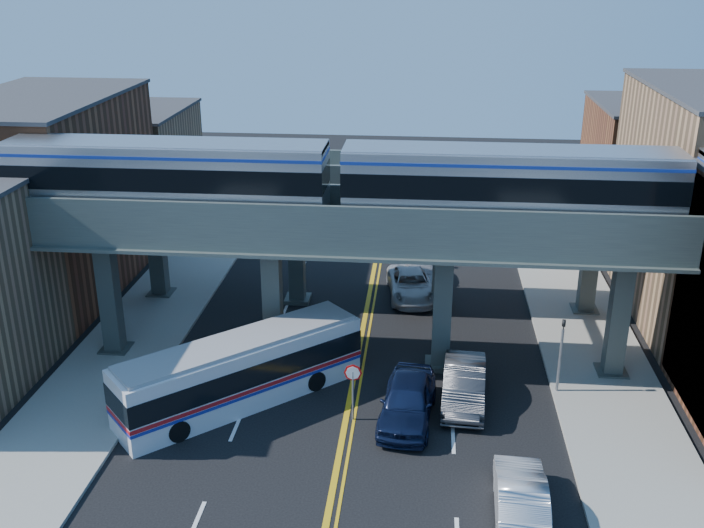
{
  "coord_description": "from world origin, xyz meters",
  "views": [
    {
      "loc": [
        2.99,
        -25.39,
        18.23
      ],
      "look_at": [
        -0.13,
        7.07,
        5.48
      ],
      "focal_mm": 40.0,
      "sensor_mm": 36.0,
      "label": 1
    }
  ],
  "objects_px": {
    "car_lane_a": "(407,400)",
    "car_parked_curb": "(521,498)",
    "stop_sign": "(353,383)",
    "car_lane_c": "(411,285)",
    "transit_bus": "(241,372)",
    "traffic_signal": "(561,348)",
    "transit_train": "(510,182)",
    "car_lane_d": "(420,271)",
    "car_lane_b": "(464,385)"
  },
  "relations": [
    {
      "from": "car_lane_b",
      "to": "car_parked_curb",
      "type": "bearing_deg",
      "value": -74.19
    },
    {
      "from": "car_lane_d",
      "to": "transit_bus",
      "type": "bearing_deg",
      "value": -124.06
    },
    {
      "from": "transit_train",
      "to": "car_parked_curb",
      "type": "bearing_deg",
      "value": -89.85
    },
    {
      "from": "car_lane_a",
      "to": "car_lane_c",
      "type": "height_order",
      "value": "car_lane_a"
    },
    {
      "from": "car_lane_a",
      "to": "car_parked_curb",
      "type": "height_order",
      "value": "car_lane_a"
    },
    {
      "from": "traffic_signal",
      "to": "car_lane_b",
      "type": "bearing_deg",
      "value": -165.29
    },
    {
      "from": "car_lane_c",
      "to": "transit_train",
      "type": "bearing_deg",
      "value": -69.99
    },
    {
      "from": "traffic_signal",
      "to": "car_lane_d",
      "type": "relative_size",
      "value": 0.79
    },
    {
      "from": "stop_sign",
      "to": "car_lane_b",
      "type": "relative_size",
      "value": 0.51
    },
    {
      "from": "stop_sign",
      "to": "car_lane_c",
      "type": "height_order",
      "value": "stop_sign"
    },
    {
      "from": "transit_bus",
      "to": "car_lane_d",
      "type": "height_order",
      "value": "transit_bus"
    },
    {
      "from": "car_lane_c",
      "to": "car_lane_b",
      "type": "bearing_deg",
      "value": -84.43
    },
    {
      "from": "traffic_signal",
      "to": "car_lane_a",
      "type": "height_order",
      "value": "traffic_signal"
    },
    {
      "from": "transit_bus",
      "to": "car_lane_b",
      "type": "distance_m",
      "value": 9.74
    },
    {
      "from": "transit_train",
      "to": "transit_bus",
      "type": "height_order",
      "value": "transit_train"
    },
    {
      "from": "transit_train",
      "to": "car_lane_b",
      "type": "relative_size",
      "value": 8.72
    },
    {
      "from": "stop_sign",
      "to": "car_lane_c",
      "type": "relative_size",
      "value": 0.49
    },
    {
      "from": "traffic_signal",
      "to": "car_lane_d",
      "type": "distance_m",
      "value": 13.98
    },
    {
      "from": "car_lane_b",
      "to": "transit_bus",
      "type": "bearing_deg",
      "value": -171.41
    },
    {
      "from": "transit_train",
      "to": "car_parked_curb",
      "type": "xyz_separation_m",
      "value": [
        0.03,
        -10.64,
        -8.36
      ]
    },
    {
      "from": "car_lane_a",
      "to": "car_parked_curb",
      "type": "distance_m",
      "value": 7.17
    },
    {
      "from": "car_lane_a",
      "to": "car_lane_c",
      "type": "distance_m",
      "value": 12.96
    },
    {
      "from": "transit_train",
      "to": "traffic_signal",
      "type": "height_order",
      "value": "transit_train"
    },
    {
      "from": "transit_bus",
      "to": "car_lane_a",
      "type": "relative_size",
      "value": 1.86
    },
    {
      "from": "transit_train",
      "to": "car_lane_d",
      "type": "distance_m",
      "value": 13.89
    },
    {
      "from": "transit_train",
      "to": "car_lane_a",
      "type": "distance_m",
      "value": 10.37
    },
    {
      "from": "car_lane_d",
      "to": "transit_train",
      "type": "bearing_deg",
      "value": -76.3
    },
    {
      "from": "transit_bus",
      "to": "transit_train",
      "type": "bearing_deg",
      "value": -22.88
    },
    {
      "from": "transit_bus",
      "to": "car_lane_a",
      "type": "height_order",
      "value": "transit_bus"
    },
    {
      "from": "stop_sign",
      "to": "traffic_signal",
      "type": "relative_size",
      "value": 0.64
    },
    {
      "from": "stop_sign",
      "to": "car_lane_c",
      "type": "bearing_deg",
      "value": 80.97
    },
    {
      "from": "car_lane_a",
      "to": "car_parked_curb",
      "type": "relative_size",
      "value": 1.08
    },
    {
      "from": "car_lane_a",
      "to": "car_lane_b",
      "type": "distance_m",
      "value": 2.93
    },
    {
      "from": "transit_train",
      "to": "car_lane_c",
      "type": "distance_m",
      "value": 12.51
    },
    {
      "from": "stop_sign",
      "to": "car_lane_d",
      "type": "bearing_deg",
      "value": 80.54
    },
    {
      "from": "traffic_signal",
      "to": "car_lane_d",
      "type": "height_order",
      "value": "traffic_signal"
    },
    {
      "from": "traffic_signal",
      "to": "car_lane_c",
      "type": "distance_m",
      "value": 12.36
    },
    {
      "from": "traffic_signal",
      "to": "car_lane_b",
      "type": "height_order",
      "value": "traffic_signal"
    },
    {
      "from": "car_lane_a",
      "to": "car_lane_d",
      "type": "distance_m",
      "value": 15.12
    },
    {
      "from": "stop_sign",
      "to": "traffic_signal",
      "type": "distance_m",
      "value": 9.41
    },
    {
      "from": "stop_sign",
      "to": "car_lane_a",
      "type": "height_order",
      "value": "stop_sign"
    },
    {
      "from": "transit_bus",
      "to": "car_lane_c",
      "type": "bearing_deg",
      "value": 17.55
    },
    {
      "from": "car_lane_b",
      "to": "car_lane_d",
      "type": "distance_m",
      "value": 13.64
    },
    {
      "from": "stop_sign",
      "to": "traffic_signal",
      "type": "bearing_deg",
      "value": 18.63
    },
    {
      "from": "car_lane_b",
      "to": "transit_train",
      "type": "bearing_deg",
      "value": 65.25
    },
    {
      "from": "traffic_signal",
      "to": "transit_bus",
      "type": "xyz_separation_m",
      "value": [
        -13.88,
        -2.01,
        -0.82
      ]
    },
    {
      "from": "car_lane_b",
      "to": "car_lane_c",
      "type": "xyz_separation_m",
      "value": [
        -2.6,
        11.3,
        -0.11
      ]
    },
    {
      "from": "stop_sign",
      "to": "transit_bus",
      "type": "xyz_separation_m",
      "value": [
        -4.98,
        0.99,
        -0.28
      ]
    },
    {
      "from": "stop_sign",
      "to": "car_lane_a",
      "type": "xyz_separation_m",
      "value": [
        2.28,
        0.25,
        -0.85
      ]
    },
    {
      "from": "transit_train",
      "to": "car_lane_a",
      "type": "xyz_separation_m",
      "value": [
        -4.07,
        -4.75,
        -8.27
      ]
    }
  ]
}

